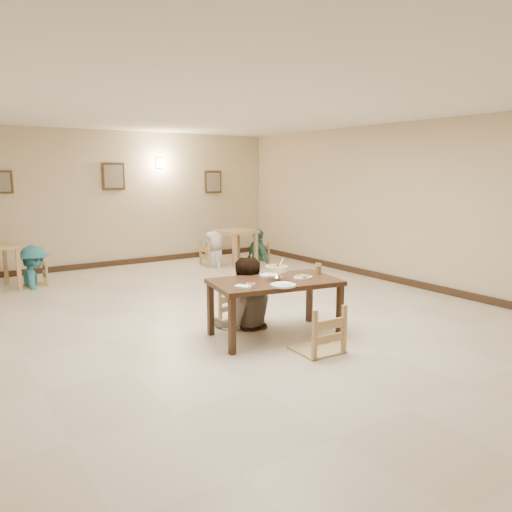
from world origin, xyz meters
TOP-DOWN VIEW (x-y plane):
  - floor at (0.00, 0.00)m, footprint 10.00×10.00m
  - ceiling at (0.00, 0.00)m, footprint 10.00×10.00m
  - wall_back at (0.00, 5.00)m, footprint 10.00×0.00m
  - wall_right at (4.00, 0.00)m, footprint 0.00×10.00m
  - baseboard_back at (0.00, 4.97)m, footprint 8.00×0.06m
  - baseboard_right at (3.97, 0.00)m, footprint 0.06×10.00m
  - picture_b at (0.10, 4.96)m, footprint 0.50×0.04m
  - picture_c at (2.60, 4.96)m, footprint 0.45×0.04m
  - wall_sconce at (1.20, 4.96)m, footprint 0.16×0.05m
  - main_table at (0.17, -1.02)m, footprint 1.72×1.15m
  - chair_far at (0.08, -0.30)m, footprint 0.42×0.42m
  - chair_near at (0.27, -1.74)m, footprint 0.51×0.51m
  - main_diner at (0.10, -0.40)m, footprint 1.09×0.95m
  - curry_warmer at (0.18, -1.05)m, footprint 0.32×0.28m
  - rice_plate_far at (0.25, -0.77)m, footprint 0.26×0.26m
  - rice_plate_near at (0.05, -1.36)m, footprint 0.31×0.31m
  - fried_plate at (0.53, -1.14)m, footprint 0.26×0.26m
  - chili_dish at (-0.22, -1.06)m, footprint 0.10×0.10m
  - napkin_cutlery at (-0.41, -1.18)m, footprint 0.23×0.28m
  - drink_glass at (0.86, -1.06)m, footprint 0.08×0.08m
  - bg_table_right at (2.51, 3.73)m, footprint 0.87×0.87m
  - bg_chair_lr at (-1.85, 3.81)m, footprint 0.42×0.42m
  - bg_chair_rl at (1.92, 3.74)m, footprint 0.51×0.51m
  - bg_chair_rr at (3.10, 3.69)m, footprint 0.41×0.41m
  - bg_diner_b at (-1.85, 3.81)m, footprint 0.60×1.00m
  - bg_diner_c at (1.92, 3.74)m, footprint 0.62×0.84m
  - bg_diner_d at (3.10, 3.69)m, footprint 0.42×0.92m

SIDE VIEW (x-z plane):
  - floor at x=0.00m, z-range 0.00..0.00m
  - baseboard_back at x=0.00m, z-range 0.00..0.12m
  - baseboard_right at x=3.97m, z-range 0.00..0.12m
  - bg_chair_rr at x=3.10m, z-range 0.00..0.87m
  - chair_far at x=0.08m, z-range 0.00..0.89m
  - bg_chair_lr at x=-1.85m, z-range 0.00..0.89m
  - bg_chair_rl at x=1.92m, z-range 0.00..1.09m
  - chair_near at x=0.27m, z-range 0.00..1.09m
  - bg_table_right at x=2.51m, z-range 0.25..1.02m
  - main_table at x=0.17m, z-range 0.29..1.03m
  - chili_dish at x=-0.22m, z-range 0.74..0.77m
  - rice_plate_far at x=0.25m, z-range 0.73..0.79m
  - rice_plate_near at x=0.05m, z-range 0.72..0.79m
  - napkin_cutlery at x=-0.41m, z-range 0.74..0.78m
  - bg_diner_b at x=-1.85m, z-range 0.00..1.52m
  - fried_plate at x=0.53m, z-range 0.73..0.79m
  - bg_diner_d at x=3.10m, z-range 0.00..1.53m
  - bg_diner_c at x=1.92m, z-range 0.00..1.57m
  - drink_glass at x=0.86m, z-range 0.74..0.89m
  - curry_warmer at x=0.18m, z-range 0.77..1.02m
  - main_diner at x=0.10m, z-range 0.00..1.91m
  - wall_back at x=0.00m, z-range -3.50..6.50m
  - wall_right at x=4.00m, z-range -3.50..6.50m
  - picture_c at x=2.60m, z-range 1.57..2.12m
  - picture_b at x=0.10m, z-range 1.70..2.30m
  - wall_sconce at x=1.20m, z-range 2.19..2.41m
  - ceiling at x=0.00m, z-range 3.00..3.00m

